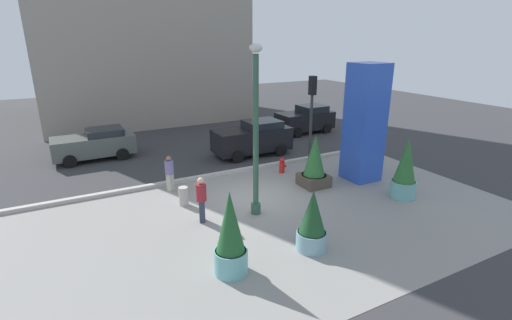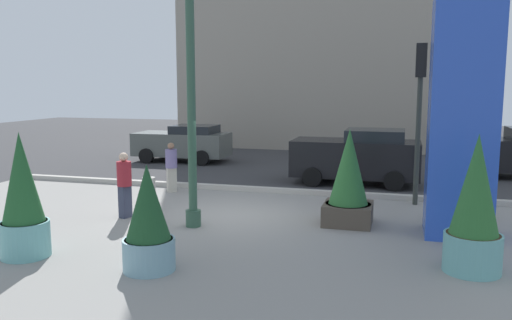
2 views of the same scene
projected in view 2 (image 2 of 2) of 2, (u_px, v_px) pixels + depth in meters
ground_plane at (268, 187)px, 17.08m from camera, size 60.00×60.00×0.00m
plaza_pavement at (201, 238)px, 11.37m from camera, size 18.00×10.00×0.02m
curb_strip at (261, 190)px, 16.23m from camera, size 18.00×0.24×0.16m
lamp_post at (191, 102)px, 11.87m from camera, size 0.44×0.44×6.01m
art_pillar_blue at (462, 119)px, 11.23m from camera, size 1.37×1.37×5.19m
potted_plant_curbside at (148, 222)px, 9.26m from camera, size 0.94×0.94×1.95m
potted_plant_near_right at (23, 200)px, 9.97m from camera, size 0.93×0.93×2.45m
potted_plant_mid_plaza at (349, 181)px, 12.35m from camera, size 1.14×1.14×2.30m
potted_plant_by_pillar at (475, 210)px, 9.14m from camera, size 1.01×1.01×2.49m
fire_hydrant at (342, 192)px, 14.49m from camera, size 0.36×0.26×0.75m
concrete_bollard at (149, 190)px, 14.63m from camera, size 0.36×0.36×0.75m
traffic_light_corner at (420, 98)px, 14.11m from camera, size 0.28×0.42×4.43m
car_curb_east at (357, 156)px, 17.49m from camera, size 4.22×2.05×1.86m
car_curb_west at (183, 143)px, 22.65m from camera, size 4.08×2.06×1.60m
pedestrian_crossing at (124, 182)px, 12.98m from camera, size 0.45×0.45×1.66m
pedestrian_on_sidewalk at (171, 165)px, 16.15m from camera, size 0.51×0.51×1.55m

